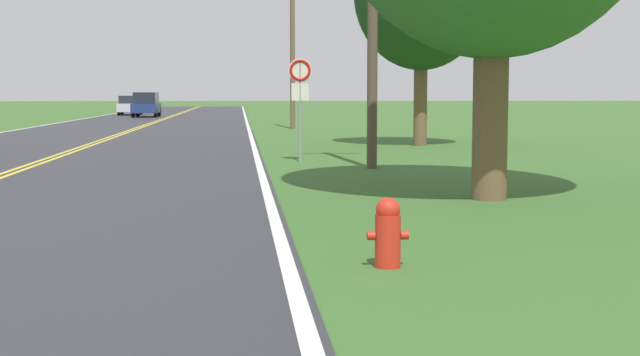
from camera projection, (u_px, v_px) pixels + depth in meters
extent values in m
cylinder|color=red|center=(388.00, 241.00, 8.97)|extent=(0.26, 0.26, 0.54)
sphere|color=red|center=(388.00, 210.00, 8.94)|extent=(0.25, 0.25, 0.25)
cylinder|color=red|center=(405.00, 235.00, 8.98)|extent=(0.08, 0.09, 0.09)
cylinder|color=red|center=(371.00, 236.00, 8.95)|extent=(0.08, 0.09, 0.09)
cylinder|color=gray|center=(300.00, 111.00, 22.78)|extent=(0.07, 0.07, 2.59)
cylinder|color=silver|center=(300.00, 70.00, 22.66)|extent=(0.60, 0.02, 0.60)
torus|color=red|center=(300.00, 70.00, 22.65)|extent=(0.55, 0.07, 0.55)
cube|color=silver|center=(300.00, 92.00, 22.71)|extent=(0.44, 0.02, 0.44)
cylinder|color=brown|center=(292.00, 29.00, 43.35)|extent=(0.24, 0.24, 9.71)
cylinder|color=brown|center=(420.00, 98.00, 29.66)|extent=(0.45, 0.45, 3.18)
cylinder|color=brown|center=(490.00, 103.00, 14.60)|extent=(0.58, 0.58, 3.18)
cylinder|color=black|center=(138.00, 112.00, 66.41)|extent=(0.21, 0.72, 0.72)
cylinder|color=black|center=(159.00, 112.00, 66.54)|extent=(0.21, 0.72, 0.72)
cylinder|color=black|center=(133.00, 113.00, 63.79)|extent=(0.21, 0.72, 0.72)
cylinder|color=black|center=(156.00, 113.00, 63.92)|extent=(0.21, 0.72, 0.72)
cube|color=navy|center=(146.00, 108.00, 65.14)|extent=(1.83, 4.27, 0.67)
cube|color=#1E232D|center=(146.00, 98.00, 65.07)|extent=(1.60, 2.99, 0.81)
cylinder|color=black|center=(122.00, 111.00, 72.41)|extent=(0.23, 0.64, 0.63)
cylinder|color=black|center=(141.00, 111.00, 72.61)|extent=(0.23, 0.64, 0.63)
cylinder|color=black|center=(119.00, 112.00, 69.48)|extent=(0.23, 0.64, 0.63)
cylinder|color=black|center=(139.00, 111.00, 69.68)|extent=(0.23, 0.64, 0.63)
cube|color=silver|center=(130.00, 107.00, 71.02)|extent=(1.92, 4.86, 0.65)
cube|color=#1E232D|center=(130.00, 99.00, 70.96)|extent=(1.65, 3.41, 0.61)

